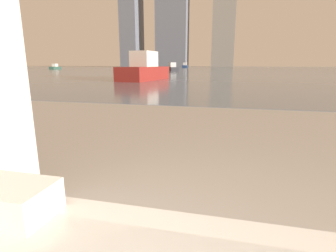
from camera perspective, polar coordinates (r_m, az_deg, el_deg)
name	(u,v)px	position (r m, az deg, el deg)	size (l,w,h in m)	color
towel_stack	(12,200)	(1.14, -30.77, -13.68)	(0.29, 0.21, 0.12)	silver
harbor_water	(231,69)	(61.80, 13.66, 11.92)	(180.00, 110.00, 0.01)	slate
harbor_boat_0	(55,67)	(65.27, -23.35, 11.66)	(1.42, 3.33, 1.21)	#335647
harbor_boat_1	(144,70)	(18.92, -5.17, 12.05)	(2.38, 5.42, 1.97)	maroon
harbor_boat_2	(148,67)	(52.54, -4.47, 12.63)	(2.80, 4.08, 1.45)	#2D2D33
harbor_boat_4	(172,68)	(43.47, 0.96, 12.50)	(2.74, 3.84, 1.37)	#2D2D33
harbor_boat_5	(185,66)	(85.54, 3.75, 12.92)	(1.79, 4.45, 1.64)	navy
skyline_tower_0	(131,12)	(128.40, -7.98, 23.44)	(7.56, 11.68, 47.95)	slate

